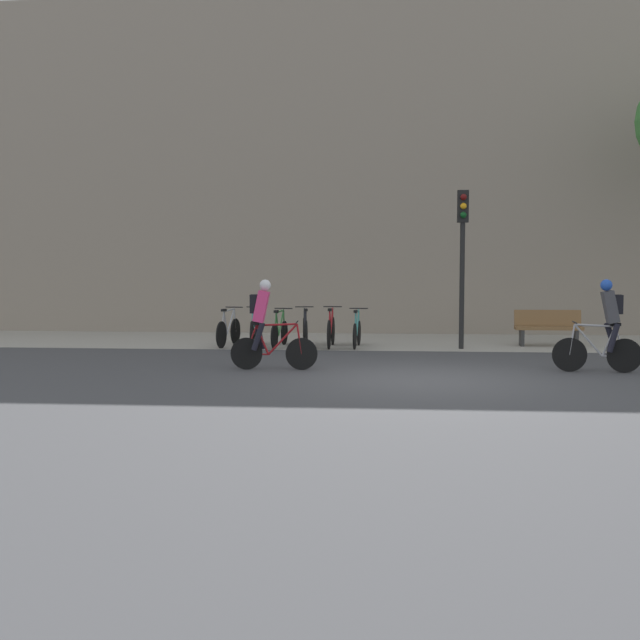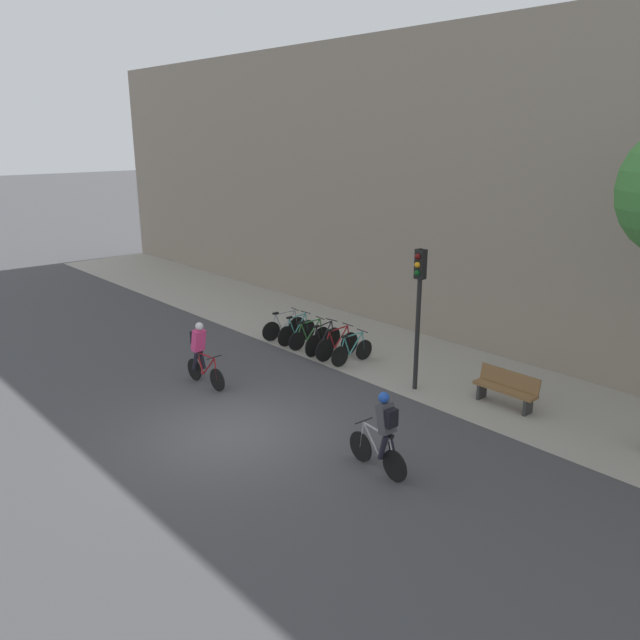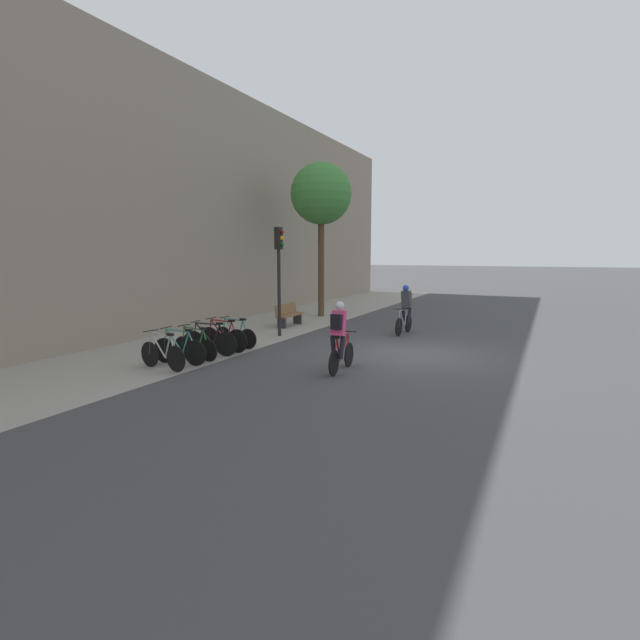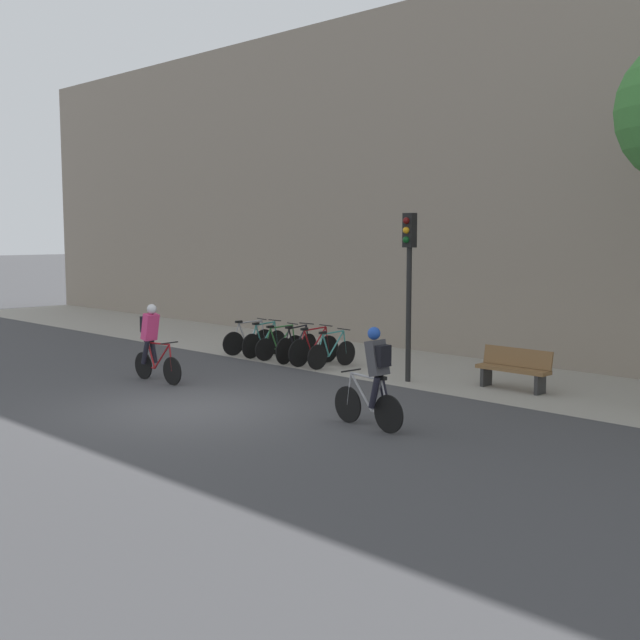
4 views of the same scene
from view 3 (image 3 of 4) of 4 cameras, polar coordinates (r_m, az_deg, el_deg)
name	(u,v)px [view 3 (image 3 of 4)]	position (r m, az deg, el deg)	size (l,w,h in m)	color
ground	(414,354)	(14.68, 10.64, -3.86)	(200.00, 200.00, 0.00)	#3D3D3F
kerb_strip	(221,337)	(17.56, -11.22, -1.96)	(44.00, 4.50, 0.01)	gray
building_facade	(158,197)	(19.04, -18.00, 13.23)	(44.00, 0.60, 9.72)	gray
cyclist_pink	(339,335)	(12.05, 2.21, -1.68)	(1.70, 0.46, 1.75)	black
cyclist_grey	(406,308)	(18.20, 9.76, 1.41)	(1.65, 0.46, 1.77)	black
parked_bike_0	(163,354)	(13.10, -17.55, -3.72)	(0.46, 1.64, 0.96)	black
parked_bike_1	(180,349)	(13.56, -15.74, -3.25)	(0.46, 1.64, 0.97)	black
parked_bike_2	(195,346)	(14.04, -14.05, -2.91)	(0.46, 1.58, 0.93)	black
parked_bike_3	(210,341)	(14.53, -12.48, -2.39)	(0.46, 1.69, 0.98)	black
parked_bike_4	(223,338)	(15.03, -11.01, -2.00)	(0.46, 1.72, 0.98)	black
parked_bike_5	(235,335)	(15.54, -9.64, -1.75)	(0.46, 1.57, 0.95)	black
traffic_light_pole	(279,261)	(17.39, -4.70, 6.70)	(0.26, 0.30, 3.78)	black
bench	(289,314)	(19.88, -3.61, 0.64)	(1.64, 0.44, 0.89)	brown
street_tree_0	(321,195)	(22.99, 0.13, 14.12)	(2.75, 2.75, 6.90)	#4C3823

